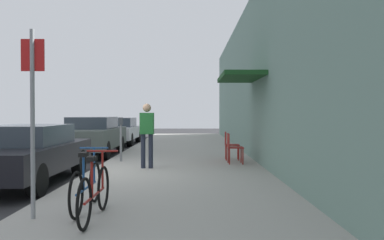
{
  "coord_description": "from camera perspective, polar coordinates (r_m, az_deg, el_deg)",
  "views": [
    {
      "loc": [
        2.59,
        -9.77,
        1.58
      ],
      "look_at": [
        2.6,
        7.04,
        1.27
      ],
      "focal_mm": 37.14,
      "sensor_mm": 36.0,
      "label": 1
    }
  ],
  "objects": [
    {
      "name": "ground_plane",
      "position": [
        10.23,
        -14.84,
        -7.87
      ],
      "size": [
        60.0,
        60.0,
        0.0
      ],
      "primitive_type": "plane",
      "color": "#2D2D30"
    },
    {
      "name": "sidewalk_slab",
      "position": [
        11.88,
        -1.69,
        -6.31
      ],
      "size": [
        4.5,
        32.0,
        0.12
      ],
      "primitive_type": "cube",
      "color": "#9E9B93",
      "rests_on": "ground_plane"
    },
    {
      "name": "building_facade",
      "position": [
        12.0,
        9.88,
        6.3
      ],
      "size": [
        1.4,
        32.0,
        5.36
      ],
      "color": "gray",
      "rests_on": "ground_plane"
    },
    {
      "name": "parked_car_0",
      "position": [
        9.56,
        -22.82,
        -4.39
      ],
      "size": [
        1.8,
        4.4,
        1.3
      ],
      "color": "black",
      "rests_on": "ground_plane"
    },
    {
      "name": "parked_car_1",
      "position": [
        15.1,
        -14.2,
        -2.15
      ],
      "size": [
        1.8,
        4.4,
        1.42
      ],
      "color": "#47514C",
      "rests_on": "ground_plane"
    },
    {
      "name": "parked_car_2",
      "position": [
        20.22,
        -10.57,
        -1.48
      ],
      "size": [
        1.8,
        4.4,
        1.33
      ],
      "color": "silver",
      "rests_on": "ground_plane"
    },
    {
      "name": "parking_meter",
      "position": [
        12.11,
        -10.23,
        -2.25
      ],
      "size": [
        0.12,
        0.1,
        1.32
      ],
      "color": "slate",
      "rests_on": "sidewalk_slab"
    },
    {
      "name": "street_sign",
      "position": [
        5.86,
        -21.97,
        1.57
      ],
      "size": [
        0.32,
        0.06,
        2.6
      ],
      "color": "gray",
      "rests_on": "sidewalk_slab"
    },
    {
      "name": "bicycle_0",
      "position": [
        5.68,
        -13.84,
        -10.15
      ],
      "size": [
        0.46,
        1.71,
        0.9
      ],
      "color": "black",
      "rests_on": "sidewalk_slab"
    },
    {
      "name": "bicycle_1",
      "position": [
        6.24,
        -14.98,
        -9.14
      ],
      "size": [
        0.46,
        1.71,
        0.9
      ],
      "color": "black",
      "rests_on": "sidewalk_slab"
    },
    {
      "name": "cafe_chair_0",
      "position": [
        11.44,
        5.79,
        -3.75
      ],
      "size": [
        0.44,
        0.44,
        0.87
      ],
      "color": "maroon",
      "rests_on": "sidewalk_slab"
    },
    {
      "name": "cafe_chair_1",
      "position": [
        12.35,
        5.36,
        -3.4
      ],
      "size": [
        0.46,
        0.46,
        0.87
      ],
      "color": "maroon",
      "rests_on": "sidewalk_slab"
    },
    {
      "name": "pedestrian_standing",
      "position": [
        10.5,
        -6.55,
        -1.47
      ],
      "size": [
        0.36,
        0.22,
        1.7
      ],
      "color": "#232838",
      "rests_on": "sidewalk_slab"
    }
  ]
}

